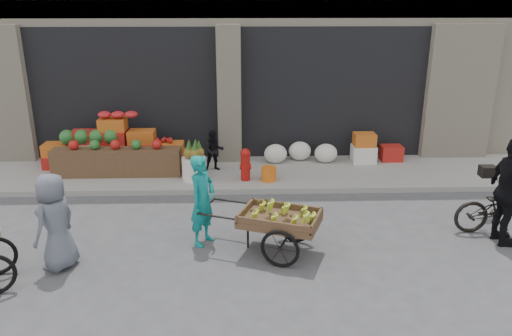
{
  "coord_description": "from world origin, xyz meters",
  "views": [
    {
      "loc": [
        0.28,
        -6.54,
        3.92
      ],
      "look_at": [
        0.52,
        1.52,
        1.1
      ],
      "focal_mm": 35.0,
      "sensor_mm": 36.0,
      "label": 1
    }
  ],
  "objects_px": {
    "orange_bucket": "(269,174)",
    "vendor_woman": "(202,201)",
    "bicycle": "(505,208)",
    "cyclist": "(509,192)",
    "pineapple_bin": "(194,169)",
    "vendor_grey": "(55,222)",
    "banana_cart": "(277,216)",
    "fire_hydrant": "(245,163)",
    "seated_person": "(214,151)"
  },
  "relations": [
    {
      "from": "orange_bucket",
      "to": "vendor_woman",
      "type": "xyz_separation_m",
      "value": [
        -1.22,
        -2.58,
        0.49
      ]
    },
    {
      "from": "bicycle",
      "to": "cyclist",
      "type": "bearing_deg",
      "value": 153.65
    },
    {
      "from": "pineapple_bin",
      "to": "vendor_grey",
      "type": "xyz_separation_m",
      "value": [
        -1.73,
        -3.4,
        0.38
      ]
    },
    {
      "from": "pineapple_bin",
      "to": "vendor_grey",
      "type": "height_order",
      "value": "vendor_grey"
    },
    {
      "from": "vendor_woman",
      "to": "bicycle",
      "type": "height_order",
      "value": "vendor_woman"
    },
    {
      "from": "vendor_woman",
      "to": "pineapple_bin",
      "type": "bearing_deg",
      "value": 37.84
    },
    {
      "from": "vendor_grey",
      "to": "banana_cart",
      "type": "bearing_deg",
      "value": 120.31
    },
    {
      "from": "orange_bucket",
      "to": "vendor_grey",
      "type": "relative_size",
      "value": 0.21
    },
    {
      "from": "banana_cart",
      "to": "vendor_woman",
      "type": "xyz_separation_m",
      "value": [
        -1.19,
        0.36,
        0.13
      ]
    },
    {
      "from": "pineapple_bin",
      "to": "vendor_grey",
      "type": "relative_size",
      "value": 0.35
    },
    {
      "from": "pineapple_bin",
      "to": "orange_bucket",
      "type": "relative_size",
      "value": 1.62
    },
    {
      "from": "pineapple_bin",
      "to": "orange_bucket",
      "type": "xyz_separation_m",
      "value": [
        1.6,
        -0.1,
        -0.1
      ]
    },
    {
      "from": "fire_hydrant",
      "to": "orange_bucket",
      "type": "height_order",
      "value": "fire_hydrant"
    },
    {
      "from": "orange_bucket",
      "to": "bicycle",
      "type": "bearing_deg",
      "value": -30.64
    },
    {
      "from": "banana_cart",
      "to": "bicycle",
      "type": "bearing_deg",
      "value": 29.61
    },
    {
      "from": "pineapple_bin",
      "to": "fire_hydrant",
      "type": "relative_size",
      "value": 0.73
    },
    {
      "from": "pineapple_bin",
      "to": "bicycle",
      "type": "relative_size",
      "value": 0.3
    },
    {
      "from": "bicycle",
      "to": "vendor_grey",
      "type": "bearing_deg",
      "value": 97.82
    },
    {
      "from": "orange_bucket",
      "to": "bicycle",
      "type": "distance_m",
      "value": 4.57
    },
    {
      "from": "fire_hydrant",
      "to": "bicycle",
      "type": "height_order",
      "value": "bicycle"
    },
    {
      "from": "banana_cart",
      "to": "bicycle",
      "type": "xyz_separation_m",
      "value": [
        3.96,
        0.61,
        -0.18
      ]
    },
    {
      "from": "banana_cart",
      "to": "cyclist",
      "type": "bearing_deg",
      "value": 24.05
    },
    {
      "from": "pineapple_bin",
      "to": "seated_person",
      "type": "distance_m",
      "value": 0.75
    },
    {
      "from": "vendor_grey",
      "to": "seated_person",
      "type": "bearing_deg",
      "value": 175.99
    },
    {
      "from": "seated_person",
      "to": "vendor_woman",
      "type": "bearing_deg",
      "value": -100.33
    },
    {
      "from": "orange_bucket",
      "to": "vendor_grey",
      "type": "distance_m",
      "value": 4.71
    },
    {
      "from": "fire_hydrant",
      "to": "pineapple_bin",
      "type": "bearing_deg",
      "value": 177.4
    },
    {
      "from": "banana_cart",
      "to": "pineapple_bin",
      "type": "bearing_deg",
      "value": 138.23
    },
    {
      "from": "pineapple_bin",
      "to": "banana_cart",
      "type": "relative_size",
      "value": 0.23
    },
    {
      "from": "vendor_grey",
      "to": "cyclist",
      "type": "xyz_separation_m",
      "value": [
        7.06,
        0.57,
        0.16
      ]
    },
    {
      "from": "pineapple_bin",
      "to": "banana_cart",
      "type": "xyz_separation_m",
      "value": [
        1.57,
        -3.03,
        0.26
      ]
    },
    {
      "from": "pineapple_bin",
      "to": "cyclist",
      "type": "height_order",
      "value": "cyclist"
    },
    {
      "from": "seated_person",
      "to": "banana_cart",
      "type": "distance_m",
      "value": 3.82
    },
    {
      "from": "orange_bucket",
      "to": "seated_person",
      "type": "relative_size",
      "value": 0.34
    },
    {
      "from": "orange_bucket",
      "to": "cyclist",
      "type": "distance_m",
      "value": 4.66
    },
    {
      "from": "fire_hydrant",
      "to": "seated_person",
      "type": "distance_m",
      "value": 0.96
    },
    {
      "from": "pineapple_bin",
      "to": "cyclist",
      "type": "distance_m",
      "value": 6.06
    },
    {
      "from": "orange_bucket",
      "to": "banana_cart",
      "type": "relative_size",
      "value": 0.14
    },
    {
      "from": "seated_person",
      "to": "banana_cart",
      "type": "height_order",
      "value": "seated_person"
    },
    {
      "from": "cyclist",
      "to": "seated_person",
      "type": "bearing_deg",
      "value": 55.4
    },
    {
      "from": "vendor_grey",
      "to": "bicycle",
      "type": "distance_m",
      "value": 7.33
    },
    {
      "from": "fire_hydrant",
      "to": "banana_cart",
      "type": "relative_size",
      "value": 0.32
    },
    {
      "from": "orange_bucket",
      "to": "bicycle",
      "type": "height_order",
      "value": "bicycle"
    },
    {
      "from": "bicycle",
      "to": "cyclist",
      "type": "xyz_separation_m",
      "value": [
        -0.2,
        -0.4,
        0.46
      ]
    },
    {
      "from": "seated_person",
      "to": "cyclist",
      "type": "bearing_deg",
      "value": -44.81
    },
    {
      "from": "banana_cart",
      "to": "orange_bucket",
      "type": "bearing_deg",
      "value": 110.29
    },
    {
      "from": "fire_hydrant",
      "to": "vendor_woman",
      "type": "height_order",
      "value": "vendor_woman"
    },
    {
      "from": "orange_bucket",
      "to": "banana_cart",
      "type": "height_order",
      "value": "banana_cart"
    },
    {
      "from": "fire_hydrant",
      "to": "seated_person",
      "type": "height_order",
      "value": "seated_person"
    },
    {
      "from": "fire_hydrant",
      "to": "orange_bucket",
      "type": "distance_m",
      "value": 0.55
    }
  ]
}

